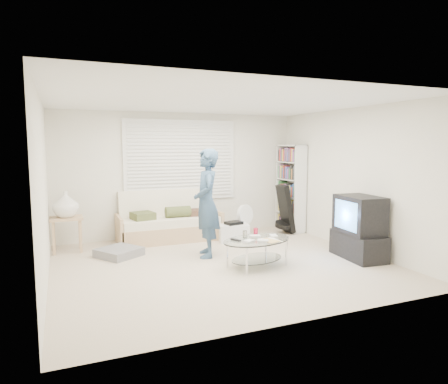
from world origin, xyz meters
name	(u,v)px	position (x,y,z in m)	size (l,w,h in m)	color
ground	(222,264)	(0.00, 0.00, 0.00)	(5.00, 5.00, 0.00)	tan
room_shell	(211,159)	(0.00, 0.48, 1.63)	(5.02, 4.52, 2.51)	white
window_blinds	(181,160)	(0.00, 2.20, 1.55)	(2.32, 0.08, 1.62)	silver
futon_sofa	(169,224)	(-0.35, 1.87, 0.32)	(1.99, 0.80, 0.97)	tan
grey_floor_pillow	(119,252)	(-1.43, 1.05, 0.07)	(0.61, 0.61, 0.14)	slate
side_table	(66,207)	(-2.22, 1.70, 0.79)	(0.54, 0.43, 1.07)	tan
bookshelf	(291,188)	(2.32, 1.76, 0.93)	(0.29, 0.78, 1.86)	white
guitar_case	(285,212)	(2.05, 1.50, 0.45)	(0.38, 0.38, 1.01)	black
floor_fan	(245,218)	(1.12, 1.52, 0.39)	(0.42, 0.27, 0.67)	white
storage_bin	(234,232)	(0.77, 1.28, 0.18)	(0.64, 0.51, 0.39)	white
tv_unit	(359,228)	(2.20, -0.56, 0.50)	(0.60, 0.99, 1.03)	black
coffee_table	(257,244)	(0.44, -0.35, 0.35)	(1.30, 1.00, 0.55)	silver
standing_person	(207,203)	(-0.06, 0.50, 0.90)	(0.65, 0.43, 1.79)	navy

